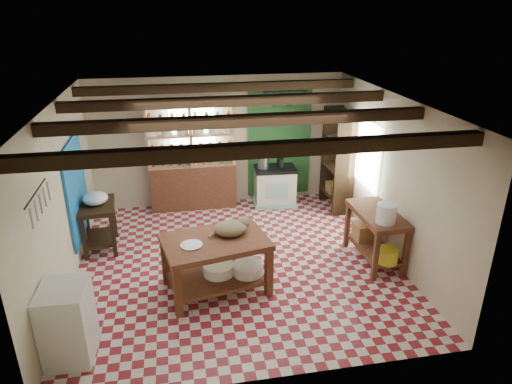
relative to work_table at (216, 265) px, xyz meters
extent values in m
cube|color=maroon|center=(0.40, 0.67, -0.42)|extent=(5.00, 5.00, 0.02)
cube|color=#3F3F43|center=(0.40, 0.67, 2.19)|extent=(5.00, 5.00, 0.02)
cube|color=beige|center=(0.40, 3.17, 0.89)|extent=(5.00, 0.04, 2.60)
cube|color=beige|center=(0.40, -1.83, 0.89)|extent=(5.00, 0.04, 2.60)
cube|color=beige|center=(-2.10, 0.67, 0.89)|extent=(0.04, 5.00, 2.60)
cube|color=beige|center=(2.90, 0.67, 0.89)|extent=(0.04, 5.00, 2.60)
cube|color=black|center=(0.40, 0.67, 2.07)|extent=(5.00, 3.80, 0.15)
cube|color=#1868B7|center=(-2.07, 1.57, 0.69)|extent=(0.04, 1.40, 1.60)
cube|color=#215224|center=(1.65, 3.14, 0.84)|extent=(1.30, 0.04, 2.30)
cube|color=#B3C6AF|center=(-0.10, 3.15, 1.29)|extent=(0.90, 0.02, 0.80)
cube|color=#B3C6AF|center=(2.88, 1.67, 0.99)|extent=(0.02, 1.30, 1.20)
cube|color=black|center=(-2.04, -0.53, 1.37)|extent=(0.06, 0.90, 0.28)
cube|color=black|center=(1.65, 2.72, 1.77)|extent=(0.86, 0.12, 0.36)
cube|color=tan|center=(-0.15, 2.98, 0.69)|extent=(1.70, 0.34, 2.20)
cube|color=black|center=(2.68, 2.47, 0.59)|extent=(0.40, 0.86, 2.00)
cube|color=brown|center=(0.00, 0.00, 0.00)|extent=(1.60, 1.22, 0.82)
cube|color=beige|center=(1.50, 2.82, -0.01)|extent=(0.85, 0.60, 0.80)
cube|color=black|center=(-1.80, 1.56, 0.00)|extent=(0.62, 0.85, 0.82)
cube|color=white|center=(-1.82, -1.04, 0.06)|extent=(0.54, 0.64, 0.94)
cube|color=brown|center=(2.58, 0.35, 0.02)|extent=(0.62, 1.21, 0.86)
ellipsoid|color=#998459|center=(0.24, 0.10, 0.51)|extent=(0.57, 0.50, 0.21)
cylinder|color=#94949B|center=(-0.33, -0.12, 0.42)|extent=(0.36, 0.36, 0.02)
cylinder|color=white|center=(0.04, 0.06, -0.11)|extent=(0.53, 0.53, 0.16)
cylinder|color=white|center=(0.46, -0.01, -0.11)|extent=(0.53, 0.53, 0.16)
cylinder|color=#94949B|center=(1.25, 2.83, 0.52)|extent=(0.22, 0.22, 0.24)
cylinder|color=black|center=(1.60, 2.81, 0.49)|extent=(0.16, 0.16, 0.18)
ellipsoid|color=white|center=(-1.80, 1.56, 0.51)|extent=(0.44, 0.44, 0.20)
cylinder|color=white|center=(2.54, -0.01, 0.59)|extent=(0.30, 0.30, 0.29)
cube|color=olive|center=(2.57, 0.65, -0.04)|extent=(0.41, 0.33, 0.28)
cylinder|color=gold|center=(2.59, -0.10, -0.07)|extent=(0.32, 0.32, 0.23)
camera|label=1|loc=(-0.46, -5.64, 3.47)|focal=32.00mm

